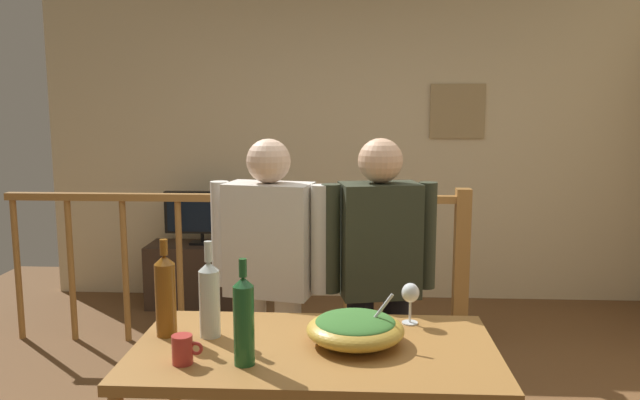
{
  "coord_description": "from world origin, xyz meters",
  "views": [
    {
      "loc": [
        0.03,
        -2.76,
        1.68
      ],
      "look_at": [
        -0.1,
        -0.2,
        1.28
      ],
      "focal_mm": 35.4,
      "sensor_mm": 36.0,
      "label": 1
    }
  ],
  "objects_px": {
    "flat_screen_tv": "(201,214)",
    "person_standing_left": "(270,268)",
    "stair_railing": "(297,251)",
    "mug_red": "(183,349)",
    "salad_bowl": "(355,328)",
    "serving_table": "(315,368)",
    "wine_glass": "(410,295)",
    "wine_bottle_clear": "(209,297)",
    "person_standing_right": "(379,271)",
    "wine_bottle_amber": "(166,294)",
    "wine_bottle_green": "(244,320)",
    "tv_console": "(204,274)",
    "framed_picture": "(457,111)"
  },
  "relations": [
    {
      "from": "flat_screen_tv",
      "to": "salad_bowl",
      "type": "height_order",
      "value": "salad_bowl"
    },
    {
      "from": "salad_bowl",
      "to": "wine_bottle_amber",
      "type": "xyz_separation_m",
      "value": [
        -0.72,
        0.05,
        0.1
      ]
    },
    {
      "from": "flat_screen_tv",
      "to": "salad_bowl",
      "type": "xyz_separation_m",
      "value": [
        1.26,
        -2.8,
        0.08
      ]
    },
    {
      "from": "stair_railing",
      "to": "wine_bottle_amber",
      "type": "height_order",
      "value": "wine_bottle_amber"
    },
    {
      "from": "wine_glass",
      "to": "wine_bottle_clear",
      "type": "bearing_deg",
      "value": -166.82
    },
    {
      "from": "stair_railing",
      "to": "flat_screen_tv",
      "type": "xyz_separation_m",
      "value": [
        -0.86,
        0.8,
        0.12
      ]
    },
    {
      "from": "person_standing_right",
      "to": "salad_bowl",
      "type": "bearing_deg",
      "value": 69.19
    },
    {
      "from": "wine_bottle_amber",
      "to": "person_standing_right",
      "type": "bearing_deg",
      "value": 38.82
    },
    {
      "from": "person_standing_left",
      "to": "wine_bottle_clear",
      "type": "bearing_deg",
      "value": 90.01
    },
    {
      "from": "wine_glass",
      "to": "person_standing_left",
      "type": "xyz_separation_m",
      "value": [
        -0.63,
        0.49,
        -0.03
      ]
    },
    {
      "from": "framed_picture",
      "to": "wine_bottle_green",
      "type": "relative_size",
      "value": 1.23
    },
    {
      "from": "person_standing_right",
      "to": "wine_glass",
      "type": "bearing_deg",
      "value": 90.44
    },
    {
      "from": "wine_bottle_green",
      "to": "wine_bottle_clear",
      "type": "distance_m",
      "value": 0.31
    },
    {
      "from": "person_standing_right",
      "to": "person_standing_left",
      "type": "bearing_deg",
      "value": -11.78
    },
    {
      "from": "flat_screen_tv",
      "to": "wine_bottle_amber",
      "type": "height_order",
      "value": "wine_bottle_amber"
    },
    {
      "from": "wine_bottle_clear",
      "to": "wine_glass",
      "type": "bearing_deg",
      "value": 13.18
    },
    {
      "from": "tv_console",
      "to": "wine_bottle_clear",
      "type": "xyz_separation_m",
      "value": [
        0.71,
        -2.79,
        0.69
      ]
    },
    {
      "from": "salad_bowl",
      "to": "wine_glass",
      "type": "bearing_deg",
      "value": 45.89
    },
    {
      "from": "tv_console",
      "to": "wine_bottle_green",
      "type": "distance_m",
      "value": 3.24
    },
    {
      "from": "framed_picture",
      "to": "stair_railing",
      "type": "height_order",
      "value": "framed_picture"
    },
    {
      "from": "serving_table",
      "to": "person_standing_right",
      "type": "bearing_deg",
      "value": 70.65
    },
    {
      "from": "serving_table",
      "to": "person_standing_right",
      "type": "xyz_separation_m",
      "value": [
        0.26,
        0.75,
        0.17
      ]
    },
    {
      "from": "tv_console",
      "to": "person_standing_right",
      "type": "xyz_separation_m",
      "value": [
        1.37,
        -2.12,
        0.62
      ]
    },
    {
      "from": "framed_picture",
      "to": "stair_railing",
      "type": "bearing_deg",
      "value": -138.07
    },
    {
      "from": "stair_railing",
      "to": "person_standing_left",
      "type": "relative_size",
      "value": 2.12
    },
    {
      "from": "wine_bottle_clear",
      "to": "person_standing_left",
      "type": "xyz_separation_m",
      "value": [
        0.14,
        0.67,
        -0.06
      ]
    },
    {
      "from": "wine_bottle_amber",
      "to": "wine_bottle_green",
      "type": "bearing_deg",
      "value": -36.46
    },
    {
      "from": "stair_railing",
      "to": "mug_red",
      "type": "height_order",
      "value": "stair_railing"
    },
    {
      "from": "wine_glass",
      "to": "wine_bottle_clear",
      "type": "relative_size",
      "value": 0.45
    },
    {
      "from": "serving_table",
      "to": "wine_glass",
      "type": "relative_size",
      "value": 7.91
    },
    {
      "from": "serving_table",
      "to": "wine_glass",
      "type": "xyz_separation_m",
      "value": [
        0.37,
        0.26,
        0.21
      ]
    },
    {
      "from": "tv_console",
      "to": "wine_bottle_amber",
      "type": "bearing_deg",
      "value": -79.04
    },
    {
      "from": "tv_console",
      "to": "serving_table",
      "type": "bearing_deg",
      "value": -68.82
    },
    {
      "from": "salad_bowl",
      "to": "person_standing_left",
      "type": "xyz_separation_m",
      "value": [
        -0.41,
        0.72,
        0.03
      ]
    },
    {
      "from": "wine_bottle_amber",
      "to": "mug_red",
      "type": "xyz_separation_m",
      "value": [
        0.13,
        -0.26,
        -0.11
      ]
    },
    {
      "from": "tv_console",
      "to": "mug_red",
      "type": "xyz_separation_m",
      "value": [
        0.67,
        -3.05,
        0.59
      ]
    },
    {
      "from": "wine_glass",
      "to": "wine_bottle_green",
      "type": "relative_size",
      "value": 0.45
    },
    {
      "from": "mug_red",
      "to": "tv_console",
      "type": "bearing_deg",
      "value": 102.46
    },
    {
      "from": "wine_bottle_green",
      "to": "wine_bottle_clear",
      "type": "bearing_deg",
      "value": 124.64
    },
    {
      "from": "wine_glass",
      "to": "stair_railing",
      "type": "bearing_deg",
      "value": 109.14
    },
    {
      "from": "tv_console",
      "to": "person_standing_left",
      "type": "xyz_separation_m",
      "value": [
        0.85,
        -2.12,
        0.63
      ]
    },
    {
      "from": "serving_table",
      "to": "stair_railing",
      "type": "bearing_deg",
      "value": 96.95
    },
    {
      "from": "stair_railing",
      "to": "wine_bottle_clear",
      "type": "distance_m",
      "value": 1.99
    },
    {
      "from": "stair_railing",
      "to": "tv_console",
      "type": "bearing_deg",
      "value": 136.11
    },
    {
      "from": "stair_railing",
      "to": "mug_red",
      "type": "distance_m",
      "value": 2.23
    },
    {
      "from": "person_standing_left",
      "to": "person_standing_right",
      "type": "distance_m",
      "value": 0.53
    },
    {
      "from": "framed_picture",
      "to": "tv_console",
      "type": "distance_m",
      "value": 2.52
    },
    {
      "from": "framed_picture",
      "to": "wine_bottle_green",
      "type": "height_order",
      "value": "framed_picture"
    },
    {
      "from": "flat_screen_tv",
      "to": "person_standing_left",
      "type": "height_order",
      "value": "person_standing_left"
    },
    {
      "from": "wine_glass",
      "to": "wine_bottle_green",
      "type": "distance_m",
      "value": 0.74
    }
  ]
}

